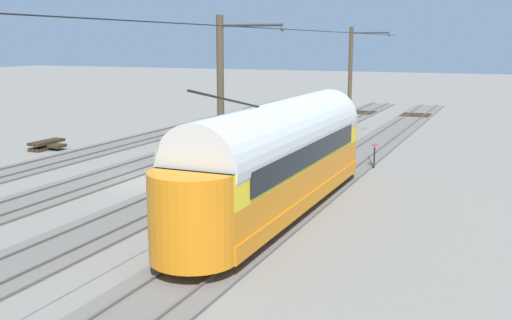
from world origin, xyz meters
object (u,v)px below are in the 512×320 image
(spare_tie_stack, at_px, (47,145))
(catenary_pole_mid_near, at_px, (222,109))
(switch_stand, at_px, (374,155))
(vintage_streetcar, at_px, (280,156))
(catenary_pole_foreground, at_px, (351,80))

(spare_tie_stack, bearing_deg, catenary_pole_mid_near, 154.97)
(switch_stand, relative_size, spare_tie_stack, 0.51)
(vintage_streetcar, bearing_deg, spare_tie_stack, -22.49)
(catenary_pole_mid_near, bearing_deg, switch_stand, -112.26)
(catenary_pole_foreground, height_order, catenary_pole_mid_near, same)
(switch_stand, bearing_deg, catenary_pole_mid_near, 67.74)
(catenary_pole_mid_near, relative_size, spare_tie_stack, 3.12)
(vintage_streetcar, relative_size, switch_stand, 12.82)
(vintage_streetcar, bearing_deg, catenary_pole_foreground, -82.93)
(catenary_pole_mid_near, bearing_deg, spare_tie_stack, -25.03)
(catenary_pole_foreground, distance_m, spare_tie_stack, 20.44)
(catenary_pole_foreground, bearing_deg, vintage_streetcar, 97.07)
(switch_stand, bearing_deg, spare_tie_stack, 6.72)
(switch_stand, distance_m, spare_tie_stack, 19.84)
(vintage_streetcar, height_order, switch_stand, vintage_streetcar)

